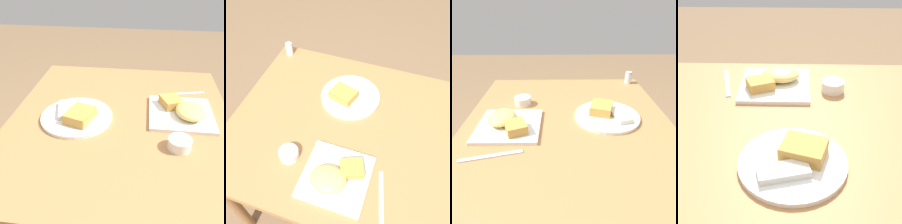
% 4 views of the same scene
% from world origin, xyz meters
% --- Properties ---
extents(dining_table, '(1.00, 0.89, 0.71)m').
position_xyz_m(dining_table, '(0.00, 0.00, 0.63)').
color(dining_table, '#B27A47').
rests_on(dining_table, ground_plane).
extents(plate_square_near, '(0.25, 0.25, 0.06)m').
position_xyz_m(plate_square_near, '(0.06, -0.25, 0.73)').
color(plate_square_near, white).
rests_on(plate_square_near, dining_table).
extents(plate_oval_far, '(0.28, 0.28, 0.05)m').
position_xyz_m(plate_oval_far, '(-0.02, 0.17, 0.73)').
color(plate_oval_far, white).
rests_on(plate_oval_far, dining_table).
extents(sauce_ramekin, '(0.08, 0.08, 0.04)m').
position_xyz_m(sauce_ramekin, '(-0.15, -0.22, 0.73)').
color(sauce_ramekin, white).
rests_on(sauce_ramekin, dining_table).
extents(butter_knife, '(0.07, 0.21, 0.00)m').
position_xyz_m(butter_knife, '(0.24, -0.27, 0.71)').
color(butter_knife, silver).
rests_on(butter_knife, dining_table).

